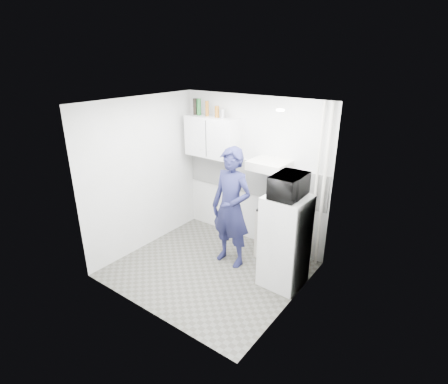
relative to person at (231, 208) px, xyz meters
The scene contains 22 objects.
floor 1.06m from the person, 110.04° to the right, with size 2.80×2.80×0.00m, color #55554D.
ceiling 1.69m from the person, 110.04° to the right, with size 2.80×2.80×0.00m, color white.
wall_back 0.93m from the person, 99.70° to the left, with size 2.80×2.80×0.00m, color silver.
wall_left 1.63m from the person, 165.53° to the right, with size 2.60×2.60×0.00m, color silver.
wall_right 1.36m from the person, 17.64° to the right, with size 2.60×2.60×0.00m, color silver.
person is the anchor object (origin of this frame).
stove 0.95m from the person, 50.26° to the left, with size 0.53×0.53×0.85m, color silver.
fridge 0.99m from the person, ahead, with size 0.58×0.58×1.40m, color silver.
stove_top 0.79m from the person, 50.26° to the left, with size 0.51×0.51×0.03m, color black.
saucepan 0.82m from the person, 45.16° to the left, with size 0.16×0.16×0.09m, color silver.
microwave 1.12m from the person, ahead, with size 0.39×0.57×0.32m, color black.
bottle_a 1.99m from the person, 152.09° to the left, with size 0.07×0.07×0.28m, color black.
bottle_b 1.94m from the person, 150.30° to the left, with size 0.08×0.08×0.29m, color #144C1E.
bottle_c 1.82m from the person, 146.01° to the left, with size 0.06×0.06×0.26m, color brown.
canister_a 1.69m from the person, 139.36° to the left, with size 0.08×0.08×0.19m, color brown.
canister_b 1.62m from the person, 135.10° to the left, with size 0.08×0.08×0.15m, color silver.
upper_cabinet 1.43m from the person, 142.95° to the left, with size 1.00×0.35×0.70m, color silver.
range_hood 0.90m from the person, 63.14° to the left, with size 0.60×0.50×0.14m, color silver.
backsplash 0.88m from the person, 99.87° to the left, with size 2.74×0.03×0.60m, color white.
pipe_a 1.43m from the person, 33.74° to the left, with size 0.05×0.05×2.60m, color silver.
pipe_b 1.33m from the person, 36.70° to the left, with size 0.04×0.04×2.60m, color silver.
ceiling_spot_fixture 1.83m from the person, 13.10° to the right, with size 0.10×0.10×0.02m, color white.
Camera 1 is at (3.00, -3.68, 3.20)m, focal length 28.00 mm.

